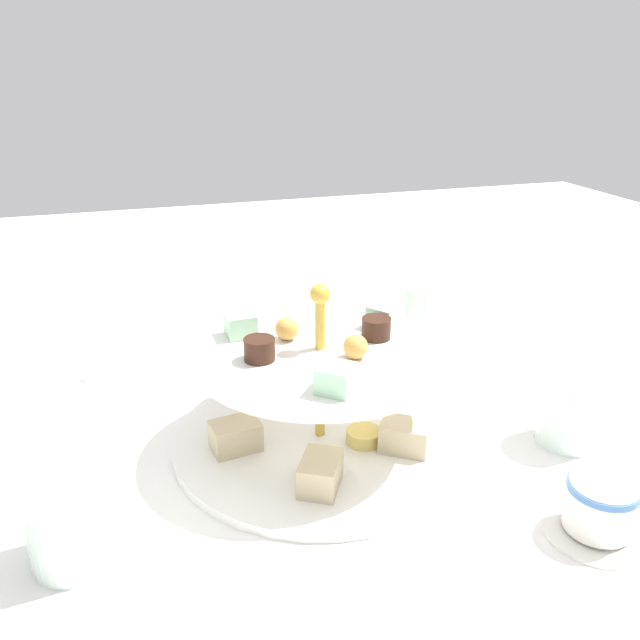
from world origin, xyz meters
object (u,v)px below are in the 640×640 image
water_glass_short_left (571,410)px  butter_knife_left (142,359)px  water_glass_mid_back (415,323)px  tiered_serving_stand (320,402)px  water_glass_tall_right (65,492)px  teacup_with_saucer (599,509)px

water_glass_short_left → butter_knife_left: 0.54m
water_glass_mid_back → tiered_serving_stand: bearing=-139.5°
water_glass_tall_right → water_glass_mid_back: water_glass_tall_right is taller
tiered_serving_stand → water_glass_mid_back: 0.23m
tiered_serving_stand → water_glass_tall_right: tiered_serving_stand is taller
butter_knife_left → water_glass_mid_back: bearing=132.7°
tiered_serving_stand → water_glass_short_left: bearing=-16.8°
tiered_serving_stand → butter_knife_left: tiered_serving_stand is taller
butter_knife_left → water_glass_mid_back: size_ratio=1.58×
water_glass_short_left → teacup_with_saucer: water_glass_short_left is taller
water_glass_tall_right → water_glass_short_left: 0.49m
tiered_serving_stand → water_glass_mid_back: bearing=40.5°
teacup_with_saucer → water_glass_short_left: bearing=62.6°
teacup_with_saucer → water_glass_mid_back: (-0.00, 0.36, 0.03)m
water_glass_tall_right → water_glass_mid_back: (0.42, 0.26, -0.01)m
water_glass_tall_right → teacup_with_saucer: bearing=-13.3°
water_glass_tall_right → water_glass_mid_back: 0.49m
teacup_with_saucer → butter_knife_left: (-0.35, 0.46, -0.02)m
water_glass_tall_right → butter_knife_left: 0.38m
water_glass_tall_right → butter_knife_left: bearing=79.1°
tiered_serving_stand → water_glass_short_left: tiered_serving_stand is taller
water_glass_short_left → butter_knife_left: bearing=141.2°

